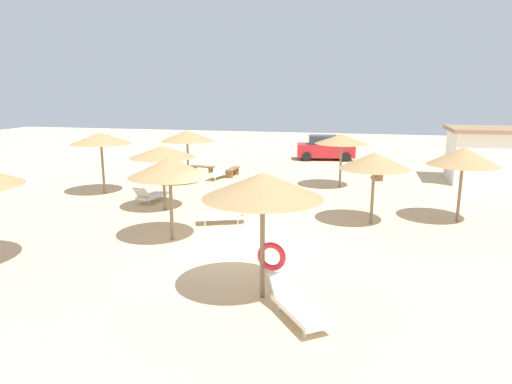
# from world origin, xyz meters

# --- Properties ---
(ground_plane) EXTENTS (80.00, 80.00, 0.00)m
(ground_plane) POSITION_xyz_m (0.00, 0.00, 0.00)
(ground_plane) COLOR #DBBA8C
(parasol_0) EXTENTS (2.81, 2.81, 3.04)m
(parasol_0) POSITION_xyz_m (1.59, -3.02, 2.71)
(parasol_0) COLOR #75604C
(parasol_0) RESTS_ON ground
(parasol_1) EXTENTS (2.77, 2.77, 2.83)m
(parasol_1) POSITION_xyz_m (-5.18, 9.36, 2.53)
(parasol_1) COLOR #75604C
(parasol_1) RESTS_ON ground
(parasol_2) EXTENTS (2.69, 2.69, 2.75)m
(parasol_2) POSITION_xyz_m (-2.26, 0.50, 2.43)
(parasol_2) COLOR #75604C
(parasol_2) RESTS_ON ground
(parasol_3) EXTENTS (2.68, 2.68, 2.67)m
(parasol_3) POSITION_xyz_m (-4.14, 4.08, 2.42)
(parasol_3) COLOR #75604C
(parasol_3) RESTS_ON ground
(parasol_4) EXTENTS (2.80, 2.80, 2.93)m
(parasol_4) POSITION_xyz_m (-8.23, 6.22, 2.65)
(parasol_4) COLOR #75604C
(parasol_4) RESTS_ON ground
(parasol_6) EXTENTS (2.57, 2.57, 2.83)m
(parasol_6) POSITION_xyz_m (7.34, 5.04, 2.48)
(parasol_6) COLOR #75604C
(parasol_6) RESTS_ON ground
(parasol_7) EXTENTS (2.58, 2.58, 2.67)m
(parasol_7) POSITION_xyz_m (4.17, 4.00, 2.36)
(parasol_7) COLOR #75604C
(parasol_7) RESTS_ON ground
(parasol_8) EXTENTS (2.66, 2.66, 2.71)m
(parasol_8) POSITION_xyz_m (2.66, 10.33, 2.45)
(parasol_8) COLOR #75604C
(parasol_8) RESTS_ON ground
(lounger_0) EXTENTS (1.60, 1.88, 0.80)m
(lounger_0) POSITION_xyz_m (2.57, -3.90, 0.32)
(lounger_0) COLOR silver
(lounger_0) RESTS_ON ground
(lounger_1) EXTENTS (1.02, 1.97, 0.75)m
(lounger_1) POSITION_xyz_m (-4.10, 11.15, 0.32)
(lounger_1) COLOR silver
(lounger_1) RESTS_ON ground
(lounger_2) EXTENTS (2.01, 1.31, 0.66)m
(lounger_2) POSITION_xyz_m (-1.13, 2.72, 0.31)
(lounger_2) COLOR silver
(lounger_2) RESTS_ON ground
(lounger_3) EXTENTS (1.01, 1.94, 0.80)m
(lounger_3) POSITION_xyz_m (-5.28, 5.17, 0.32)
(lounger_3) COLOR silver
(lounger_3) RESTS_ON ground
(bench_0) EXTENTS (0.54, 1.53, 0.49)m
(bench_0) POSITION_xyz_m (4.63, 12.95, 0.35)
(bench_0) COLOR brown
(bench_0) RESTS_ON ground
(bench_1) EXTENTS (1.55, 0.68, 0.49)m
(bench_1) POSITION_xyz_m (-5.44, 12.24, 0.35)
(bench_1) COLOR brown
(bench_1) RESTS_ON ground
(bench_2) EXTENTS (0.46, 1.52, 0.49)m
(bench_2) POSITION_xyz_m (-3.50, 11.94, 0.35)
(bench_2) COLOR brown
(bench_2) RESTS_ON ground
(parked_car) EXTENTS (4.23, 2.50, 1.72)m
(parked_car) POSITION_xyz_m (1.06, 19.63, 0.82)
(parked_car) COLOR #B21E23
(parked_car) RESTS_ON ground
(beach_cabana) EXTENTS (4.28, 3.65, 2.92)m
(beach_cabana) POSITION_xyz_m (10.25, 13.48, 1.48)
(beach_cabana) COLOR white
(beach_cabana) RESTS_ON ground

